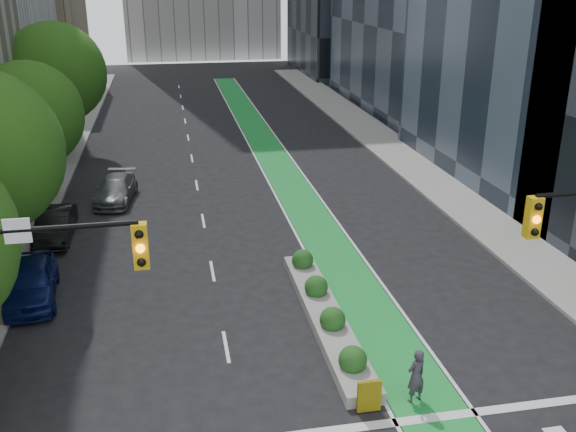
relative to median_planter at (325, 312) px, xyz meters
name	(u,v)px	position (x,y,z in m)	size (l,w,h in m)	color
sidewalk_left	(36,188)	(-13.00, 17.96, -0.30)	(3.60, 90.00, 0.15)	gray
sidewalk_right	(417,167)	(10.60, 17.96, -0.30)	(3.60, 90.00, 0.15)	gray
bike_lane_paint	(271,154)	(1.80, 22.96, -0.37)	(2.20, 70.00, 0.01)	#1A8F35
tree_midfar	(29,115)	(-12.20, 14.96, 4.57)	(5.60, 5.60, 7.76)	black
tree_far	(55,73)	(-12.20, 24.96, 5.32)	(6.60, 6.60, 9.00)	black
median_planter	(325,312)	(0.00, 0.00, 0.00)	(1.20, 10.26, 1.10)	gray
cyclist	(416,376)	(1.48, -4.99, 0.50)	(0.63, 0.42, 1.74)	#35303A
parked_car_left_near	(31,281)	(-10.70, 3.72, 0.41)	(1.84, 4.59, 1.56)	#0E1A54
parked_car_left_mid	(55,225)	(-10.70, 9.91, 0.35)	(1.52, 4.36, 1.44)	black
parked_car_left_far	(116,190)	(-8.21, 14.90, 0.30)	(1.88, 4.62, 1.34)	#505354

